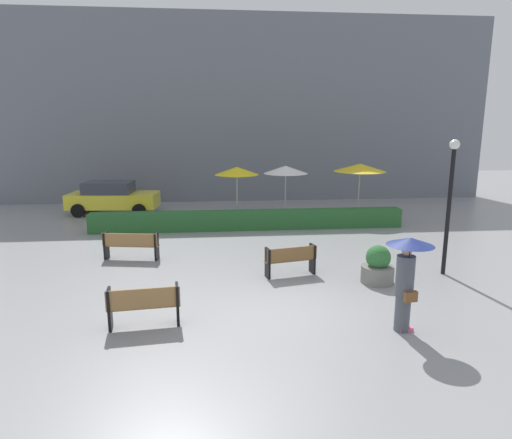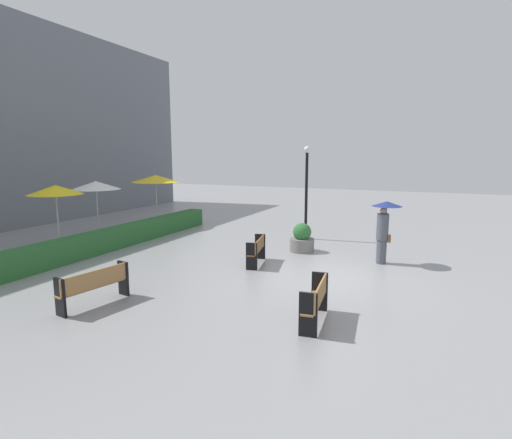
% 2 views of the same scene
% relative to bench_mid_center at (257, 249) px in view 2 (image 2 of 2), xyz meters
% --- Properties ---
extents(ground_plane, '(60.00, 60.00, 0.00)m').
position_rel_bench_mid_center_xyz_m(ground_plane, '(-0.48, -2.46, -0.51)').
color(ground_plane, gray).
extents(bench_mid_center, '(1.55, 0.66, 0.87)m').
position_rel_bench_mid_center_xyz_m(bench_mid_center, '(0.00, 0.00, 0.00)').
color(bench_mid_center, brown).
rests_on(bench_mid_center, ground).
extents(bench_far_left, '(1.82, 0.65, 0.88)m').
position_rel_bench_mid_center_xyz_m(bench_far_left, '(-4.87, 2.05, 0.01)').
color(bench_far_left, '#9E7242').
rests_on(bench_far_left, ground).
extents(bench_near_left, '(1.57, 0.52, 0.91)m').
position_rel_bench_mid_center_xyz_m(bench_near_left, '(-3.72, -3.00, 0.02)').
color(bench_near_left, '#9E7242').
rests_on(bench_near_left, ground).
extents(pedestrian_with_umbrella, '(0.96, 0.96, 2.06)m').
position_rel_bench_mid_center_xyz_m(pedestrian_with_umbrella, '(1.75, -3.74, 0.82)').
color(pedestrian_with_umbrella, '#4C515B').
rests_on(pedestrian_with_umbrella, ground).
extents(planter_pot, '(0.90, 0.90, 1.06)m').
position_rel_bench_mid_center_xyz_m(planter_pot, '(2.28, -0.81, -0.06)').
color(planter_pot, slate).
rests_on(planter_pot, ground).
extents(lamp_post, '(0.28, 0.28, 3.89)m').
position_rel_bench_mid_center_xyz_m(lamp_post, '(4.48, -0.28, 1.88)').
color(lamp_post, black).
rests_on(lamp_post, ground).
extents(patio_umbrella_yellow, '(1.97, 1.97, 2.43)m').
position_rel_bench_mid_center_xyz_m(patio_umbrella_yellow, '(-1.12, 7.68, 1.74)').
color(patio_umbrella_yellow, silver).
rests_on(patio_umbrella_yellow, ground).
extents(patio_umbrella_white, '(2.03, 2.03, 2.44)m').
position_rel_bench_mid_center_xyz_m(patio_umbrella_white, '(1.12, 7.98, 1.74)').
color(patio_umbrella_white, silver).
rests_on(patio_umbrella_white, ground).
extents(patio_umbrella_yellow_far, '(2.33, 2.33, 2.55)m').
position_rel_bench_mid_center_xyz_m(patio_umbrella_yellow_far, '(4.41, 7.42, 1.86)').
color(patio_umbrella_yellow_far, silver).
rests_on(patio_umbrella_yellow_far, ground).
extents(hedge_strip, '(12.92, 0.70, 0.78)m').
position_rel_bench_mid_center_xyz_m(hedge_strip, '(-0.74, 5.94, -0.12)').
color(hedge_strip, '#28602D').
rests_on(hedge_strip, ground).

